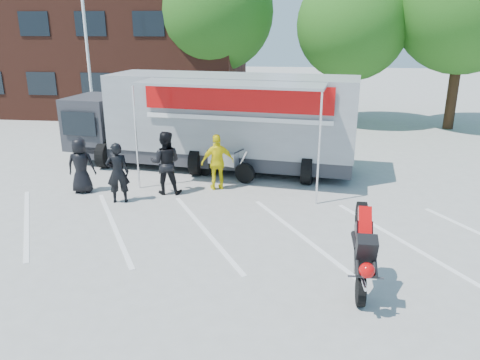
% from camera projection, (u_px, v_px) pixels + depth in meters
% --- Properties ---
extents(ground, '(100.00, 100.00, 0.00)m').
position_uv_depth(ground, '(188.00, 248.00, 10.92)').
color(ground, '#A3A39E').
rests_on(ground, ground).
extents(parking_bay_lines, '(18.09, 13.33, 0.01)m').
position_uv_depth(parking_bay_lines, '(197.00, 230.00, 11.86)').
color(parking_bay_lines, white).
rests_on(parking_bay_lines, ground).
extents(office_building, '(18.00, 8.00, 7.00)m').
position_uv_depth(office_building, '(89.00, 50.00, 27.89)').
color(office_building, '#4F2419').
rests_on(office_building, ground).
extents(flagpole, '(1.61, 0.12, 8.00)m').
position_uv_depth(flagpole, '(90.00, 22.00, 19.44)').
color(flagpole, white).
rests_on(flagpole, ground).
extents(tree_left, '(6.12, 6.12, 8.64)m').
position_uv_depth(tree_left, '(215.00, 12.00, 24.46)').
color(tree_left, '#382314').
rests_on(tree_left, ground).
extents(tree_mid, '(5.44, 5.44, 7.68)m').
position_uv_depth(tree_mid, '(352.00, 25.00, 22.93)').
color(tree_mid, '#382314').
rests_on(tree_mid, ground).
extents(tree_right, '(6.46, 6.46, 9.12)m').
position_uv_depth(tree_right, '(465.00, 4.00, 21.61)').
color(tree_right, '#382314').
rests_on(tree_right, ground).
extents(transporter_truck, '(11.02, 6.38, 3.32)m').
position_uv_depth(transporter_truck, '(219.00, 168.00, 17.04)').
color(transporter_truck, '#95999E').
rests_on(transporter_truck, ground).
extents(parked_motorcycle, '(2.41, 1.62, 1.20)m').
position_uv_depth(parked_motorcycle, '(225.00, 179.00, 15.77)').
color(parked_motorcycle, silver).
rests_on(parked_motorcycle, ground).
extents(stunt_bike_rider, '(0.82, 1.68, 1.95)m').
position_uv_depth(stunt_bike_rider, '(356.00, 286.00, 9.30)').
color(stunt_bike_rider, black).
rests_on(stunt_bike_rider, ground).
extents(spectator_leather_a, '(0.90, 0.65, 1.71)m').
position_uv_depth(spectator_leather_a, '(81.00, 166.00, 14.29)').
color(spectator_leather_a, black).
rests_on(spectator_leather_a, ground).
extents(spectator_leather_b, '(0.75, 0.60, 1.78)m').
position_uv_depth(spectator_leather_b, '(118.00, 173.00, 13.49)').
color(spectator_leather_b, black).
rests_on(spectator_leather_b, ground).
extents(spectator_leather_c, '(1.01, 0.82, 1.94)m').
position_uv_depth(spectator_leather_c, '(166.00, 163.00, 14.18)').
color(spectator_leather_c, black).
rests_on(spectator_leather_c, ground).
extents(spectator_hivis, '(1.12, 0.79, 1.76)m').
position_uv_depth(spectator_hivis, '(218.00, 162.00, 14.56)').
color(spectator_hivis, '#FFEA0D').
rests_on(spectator_hivis, ground).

